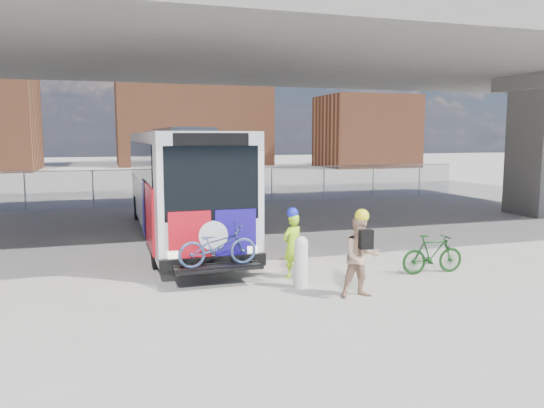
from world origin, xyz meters
name	(u,v)px	position (x,y,z in m)	size (l,w,h in m)	color
ground	(264,253)	(0.00, 0.00, 0.00)	(160.00, 160.00, 0.00)	#9E9991
bus	(179,175)	(-2.00, 3.50, 2.11)	(2.67, 12.94, 3.69)	silver
overpass	(231,47)	(0.00, 4.00, 6.54)	(40.00, 16.00, 7.95)	#605E59
chainlink_fence	(196,176)	(0.00, 12.00, 1.42)	(30.00, 0.06, 30.00)	gray
brick_buildings	(155,119)	(1.23, 48.23, 5.42)	(54.00, 22.00, 12.00)	brown
smokestack	(247,68)	(14.00, 55.00, 12.50)	(2.20, 2.20, 25.00)	brown
bollard	(301,260)	(-0.21, -3.70, 0.63)	(0.31, 0.31, 1.19)	white
cyclist_hivis	(292,244)	(-0.10, -2.81, 0.83)	(0.67, 0.57, 1.73)	#A4F119
cyclist_tan	(361,256)	(0.76, -4.76, 0.90)	(0.88, 0.71, 1.91)	tan
bike_parked	(433,254)	(3.39, -3.51, 0.50)	(0.47, 1.65, 0.99)	#133C14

